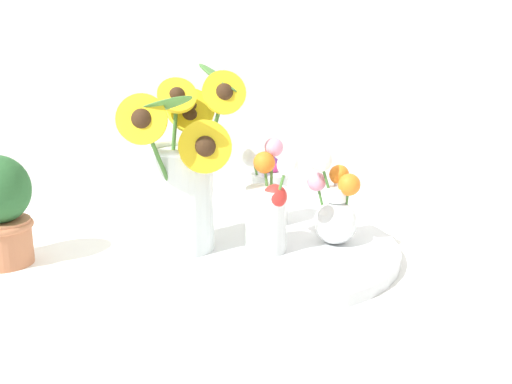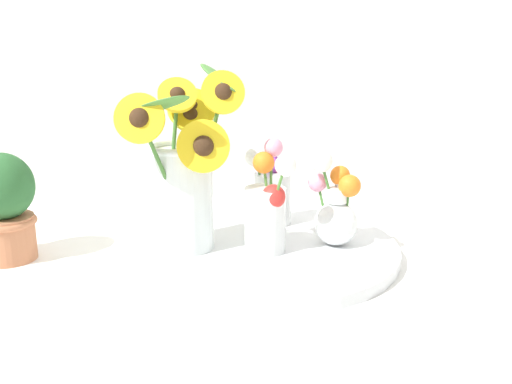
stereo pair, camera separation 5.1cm
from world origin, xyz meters
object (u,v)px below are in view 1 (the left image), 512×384
object	(u,v)px
vase_bulb_right	(335,205)
vase_small_back	(268,192)
serving_tray	(256,249)
vase_small_center	(268,207)
mason_jar_sunflowers	(184,177)

from	to	relation	value
vase_bulb_right	vase_small_back	xyz separation A→B (m)	(-0.10, 0.14, -0.01)
vase_bulb_right	vase_small_back	bearing A→B (deg)	125.68
serving_tray	vase_bulb_right	size ratio (longest dim) A/B	2.96
vase_small_back	serving_tray	bearing A→B (deg)	-109.99
vase_small_center	vase_bulb_right	xyz separation A→B (m)	(0.13, 0.02, -0.01)
mason_jar_sunflowers	vase_small_back	distance (m)	0.23
serving_tray	vase_small_center	bearing A→B (deg)	-69.27
mason_jar_sunflowers	vase_small_center	world-z (taller)	mason_jar_sunflowers
mason_jar_sunflowers	vase_bulb_right	distance (m)	0.28
mason_jar_sunflowers	vase_small_back	world-z (taller)	mason_jar_sunflowers
vase_bulb_right	vase_small_center	bearing A→B (deg)	-169.35
mason_jar_sunflowers	vase_small_back	size ratio (longest dim) A/B	2.14
serving_tray	vase_bulb_right	xyz separation A→B (m)	(0.15, -0.02, 0.08)
mason_jar_sunflowers	vase_small_center	size ratio (longest dim) A/B	1.69
vase_small_center	vase_small_back	size ratio (longest dim) A/B	1.27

